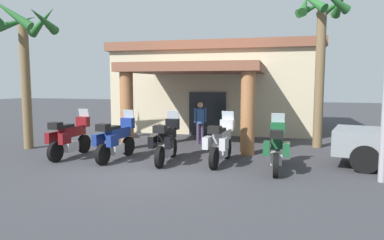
{
  "coord_description": "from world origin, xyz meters",
  "views": [
    {
      "loc": [
        3.86,
        -9.06,
        2.54
      ],
      "look_at": [
        0.43,
        3.06,
        1.2
      ],
      "focal_mm": 32.69,
      "sensor_mm": 36.0,
      "label": 1
    }
  ],
  "objects_px": {
    "motel_building": "(219,87)",
    "motorcycle_green": "(277,147)",
    "motorcycle_black": "(166,141)",
    "motorcycle_blue": "(116,139)",
    "motorcycle_silver": "(221,142)",
    "palm_tree_roadside": "(24,43)",
    "pedestrian": "(200,120)",
    "motorcycle_maroon": "(70,137)",
    "palm_tree_near_portico": "(321,35)"
  },
  "relations": [
    {
      "from": "palm_tree_near_portico",
      "to": "palm_tree_roadside",
      "type": "distance_m",
      "value": 11.32
    },
    {
      "from": "pedestrian",
      "to": "palm_tree_near_portico",
      "type": "xyz_separation_m",
      "value": [
        4.65,
        0.51,
        3.35
      ]
    },
    {
      "from": "motel_building",
      "to": "pedestrian",
      "type": "xyz_separation_m",
      "value": [
        0.34,
        -5.46,
        -1.32
      ]
    },
    {
      "from": "motorcycle_black",
      "to": "motorcycle_blue",
      "type": "bearing_deg",
      "value": 90.38
    },
    {
      "from": "palm_tree_roadside",
      "to": "motorcycle_maroon",
      "type": "bearing_deg",
      "value": -20.62
    },
    {
      "from": "motorcycle_maroon",
      "to": "motorcycle_black",
      "type": "xyz_separation_m",
      "value": [
        3.44,
        0.17,
        0.0
      ]
    },
    {
      "from": "motel_building",
      "to": "motorcycle_green",
      "type": "relative_size",
      "value": 5.14
    },
    {
      "from": "motorcycle_maroon",
      "to": "motorcycle_green",
      "type": "xyz_separation_m",
      "value": [
        6.89,
        0.03,
        0.0
      ]
    },
    {
      "from": "motorcycle_silver",
      "to": "motorcycle_green",
      "type": "distance_m",
      "value": 1.77
    },
    {
      "from": "motel_building",
      "to": "pedestrian",
      "type": "height_order",
      "value": "motel_building"
    },
    {
      "from": "motel_building",
      "to": "motorcycle_green",
      "type": "height_order",
      "value": "motel_building"
    },
    {
      "from": "motorcycle_silver",
      "to": "pedestrian",
      "type": "xyz_separation_m",
      "value": [
        -1.53,
        3.35,
        0.32
      ]
    },
    {
      "from": "pedestrian",
      "to": "palm_tree_near_portico",
      "type": "relative_size",
      "value": 0.29
    },
    {
      "from": "motorcycle_black",
      "to": "motorcycle_green",
      "type": "relative_size",
      "value": 1.0
    },
    {
      "from": "pedestrian",
      "to": "motorcycle_black",
      "type": "bearing_deg",
      "value": 145.94
    },
    {
      "from": "motorcycle_blue",
      "to": "motorcycle_black",
      "type": "relative_size",
      "value": 1.0
    },
    {
      "from": "motorcycle_silver",
      "to": "pedestrian",
      "type": "bearing_deg",
      "value": 28.79
    },
    {
      "from": "motorcycle_green",
      "to": "motorcycle_black",
      "type": "bearing_deg",
      "value": 86.54
    },
    {
      "from": "motel_building",
      "to": "motorcycle_green",
      "type": "xyz_separation_m",
      "value": [
        3.59,
        -9.21,
        -1.63
      ]
    },
    {
      "from": "palm_tree_roadside",
      "to": "motel_building",
      "type": "bearing_deg",
      "value": 54.89
    },
    {
      "from": "motorcycle_green",
      "to": "palm_tree_roadside",
      "type": "height_order",
      "value": "palm_tree_roadside"
    },
    {
      "from": "motorcycle_black",
      "to": "palm_tree_roadside",
      "type": "height_order",
      "value": "palm_tree_roadside"
    },
    {
      "from": "motel_building",
      "to": "motorcycle_silver",
      "type": "bearing_deg",
      "value": -79.52
    },
    {
      "from": "motorcycle_blue",
      "to": "pedestrian",
      "type": "xyz_separation_m",
      "value": [
        1.91,
        3.74,
        0.32
      ]
    },
    {
      "from": "motorcycle_maroon",
      "to": "motorcycle_silver",
      "type": "bearing_deg",
      "value": -83.57
    },
    {
      "from": "motorcycle_black",
      "to": "motorcycle_green",
      "type": "distance_m",
      "value": 3.45
    },
    {
      "from": "motorcycle_black",
      "to": "pedestrian",
      "type": "bearing_deg",
      "value": -7.25
    },
    {
      "from": "motorcycle_blue",
      "to": "motorcycle_black",
      "type": "height_order",
      "value": "same"
    },
    {
      "from": "motorcycle_black",
      "to": "pedestrian",
      "type": "height_order",
      "value": "pedestrian"
    },
    {
      "from": "motorcycle_green",
      "to": "pedestrian",
      "type": "xyz_separation_m",
      "value": [
        -3.25,
        3.75,
        0.32
      ]
    },
    {
      "from": "motorcycle_maroon",
      "to": "motorcycle_green",
      "type": "distance_m",
      "value": 6.89
    },
    {
      "from": "motorcycle_green",
      "to": "motel_building",
      "type": "bearing_deg",
      "value": 20.3
    },
    {
      "from": "motorcycle_black",
      "to": "motorcycle_green",
      "type": "bearing_deg",
      "value": -96.65
    },
    {
      "from": "motorcycle_maroon",
      "to": "palm_tree_near_portico",
      "type": "height_order",
      "value": "palm_tree_near_portico"
    },
    {
      "from": "palm_tree_roadside",
      "to": "palm_tree_near_portico",
      "type": "bearing_deg",
      "value": 17.13
    },
    {
      "from": "motorcycle_maroon",
      "to": "motorcycle_black",
      "type": "distance_m",
      "value": 3.45
    },
    {
      "from": "palm_tree_roadside",
      "to": "motorcycle_green",
      "type": "bearing_deg",
      "value": -5.61
    },
    {
      "from": "motorcycle_black",
      "to": "palm_tree_near_portico",
      "type": "xyz_separation_m",
      "value": [
        4.85,
        4.11,
        3.67
      ]
    },
    {
      "from": "motorcycle_black",
      "to": "motorcycle_green",
      "type": "xyz_separation_m",
      "value": [
        3.44,
        -0.15,
        0.0
      ]
    },
    {
      "from": "motorcycle_black",
      "to": "motorcycle_silver",
      "type": "relative_size",
      "value": 1.0
    },
    {
      "from": "motorcycle_maroon",
      "to": "motorcycle_blue",
      "type": "distance_m",
      "value": 1.72
    },
    {
      "from": "motorcycle_black",
      "to": "pedestrian",
      "type": "xyz_separation_m",
      "value": [
        0.19,
        3.6,
        0.32
      ]
    },
    {
      "from": "palm_tree_near_portico",
      "to": "motorcycle_black",
      "type": "bearing_deg",
      "value": -139.68
    },
    {
      "from": "motorcycle_blue",
      "to": "motorcycle_silver",
      "type": "relative_size",
      "value": 1.0
    },
    {
      "from": "motorcycle_blue",
      "to": "palm_tree_roadside",
      "type": "distance_m",
      "value": 5.48
    },
    {
      "from": "motel_building",
      "to": "pedestrian",
      "type": "bearing_deg",
      "value": -87.94
    },
    {
      "from": "motel_building",
      "to": "motorcycle_black",
      "type": "bearing_deg",
      "value": -90.57
    },
    {
      "from": "motorcycle_maroon",
      "to": "motorcycle_black",
      "type": "bearing_deg",
      "value": -85.42
    },
    {
      "from": "motorcycle_silver",
      "to": "motorcycle_black",
      "type": "bearing_deg",
      "value": 102.65
    },
    {
      "from": "motorcycle_maroon",
      "to": "motorcycle_black",
      "type": "relative_size",
      "value": 1.0
    }
  ]
}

